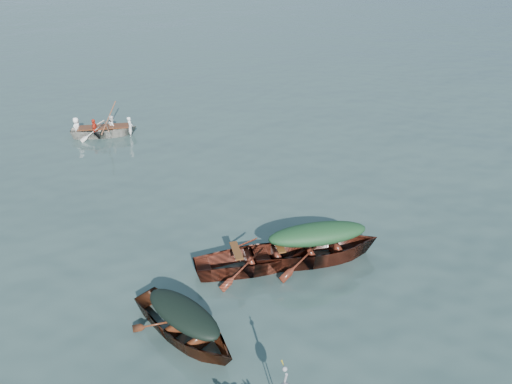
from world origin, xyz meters
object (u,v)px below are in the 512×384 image
open_wooden_boat (257,268)px  rowed_boat (105,136)px  dark_covered_boat (186,336)px  green_tarp_boat (316,260)px

open_wooden_boat → rowed_boat: 11.10m
dark_covered_boat → rowed_boat: dark_covered_boat is taller
rowed_boat → dark_covered_boat: bearing=-166.9°
open_wooden_boat → rowed_boat: (-4.16, 10.29, 0.00)m
open_wooden_boat → rowed_boat: open_wooden_boat is taller
open_wooden_boat → rowed_boat: bearing=20.3°
green_tarp_boat → open_wooden_boat: 1.62m
dark_covered_boat → open_wooden_boat: bearing=9.9°
green_tarp_boat → rowed_boat: size_ratio=1.29×
open_wooden_boat → rowed_boat: size_ratio=1.22×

